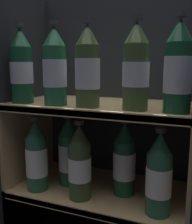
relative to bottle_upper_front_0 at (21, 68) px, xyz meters
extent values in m
cube|color=#23262B|center=(0.25, 0.27, -0.19)|extent=(0.66, 0.02, 0.96)
cube|color=#23262B|center=(-0.07, 0.09, -0.19)|extent=(0.02, 0.37, 0.96)
cube|color=tan|center=(0.25, 0.09, -0.43)|extent=(0.62, 0.33, 0.02)
cube|color=tan|center=(0.25, -0.06, -0.43)|extent=(0.62, 0.02, 0.03)
cube|color=tan|center=(-0.05, 0.09, -0.56)|extent=(0.01, 0.33, 0.23)
cube|color=tan|center=(0.25, 0.09, -0.13)|extent=(0.62, 0.33, 0.02)
cube|color=tan|center=(0.25, -0.06, -0.13)|extent=(0.62, 0.02, 0.03)
cube|color=tan|center=(-0.05, 0.09, -0.40)|extent=(0.01, 0.33, 0.53)
cube|color=tan|center=(0.55, 0.09, -0.40)|extent=(0.01, 0.33, 0.53)
cylinder|color=#144228|center=(0.00, 0.00, -0.03)|extent=(0.07, 0.07, 0.19)
cylinder|color=#ADB2C1|center=(0.00, 0.00, -0.02)|extent=(0.08, 0.08, 0.07)
cone|color=#144228|center=(0.00, 0.00, 0.10)|extent=(0.07, 0.07, 0.06)
cylinder|color=#333338|center=(0.00, 0.00, 0.14)|extent=(0.03, 0.03, 0.01)
cylinder|color=#1E5638|center=(0.13, 0.00, -0.03)|extent=(0.07, 0.07, 0.19)
cylinder|color=#ADB2C1|center=(0.13, 0.00, -0.02)|extent=(0.08, 0.08, 0.09)
cone|color=#1E5638|center=(0.13, 0.00, 0.10)|extent=(0.07, 0.07, 0.06)
cylinder|color=#333338|center=(0.13, 0.00, 0.14)|extent=(0.03, 0.03, 0.01)
cylinder|color=#384C28|center=(0.24, 0.00, -0.03)|extent=(0.07, 0.07, 0.19)
cylinder|color=#ADB2C1|center=(0.24, 0.00, -0.02)|extent=(0.08, 0.08, 0.09)
cone|color=#384C28|center=(0.24, 0.00, 0.10)|extent=(0.07, 0.07, 0.06)
cylinder|color=#333338|center=(0.24, 0.00, 0.14)|extent=(0.03, 0.03, 0.01)
cylinder|color=#384C28|center=(0.39, 0.00, -0.03)|extent=(0.07, 0.07, 0.19)
cylinder|color=#ADB2C1|center=(0.39, 0.00, -0.02)|extent=(0.08, 0.08, 0.07)
cone|color=#384C28|center=(0.39, 0.00, 0.10)|extent=(0.07, 0.07, 0.06)
cylinder|color=#333338|center=(0.39, 0.00, 0.14)|extent=(0.03, 0.03, 0.01)
cylinder|color=#144228|center=(0.50, 0.00, -0.03)|extent=(0.07, 0.07, 0.19)
cylinder|color=#ADB2C1|center=(0.50, 0.00, -0.02)|extent=(0.08, 0.08, 0.10)
cone|color=#144228|center=(0.50, 0.00, 0.10)|extent=(0.07, 0.07, 0.06)
cylinder|color=#333338|center=(0.50, 0.00, 0.14)|extent=(0.03, 0.03, 0.01)
cylinder|color=#285B42|center=(0.05, 0.00, -0.33)|extent=(0.07, 0.07, 0.19)
cylinder|color=silver|center=(0.05, 0.00, -0.32)|extent=(0.08, 0.08, 0.10)
cone|color=#285B42|center=(0.05, 0.00, -0.21)|extent=(0.07, 0.07, 0.06)
cylinder|color=#333338|center=(0.05, 0.00, -0.17)|extent=(0.03, 0.03, 0.01)
cylinder|color=#384C28|center=(0.21, 0.00, -0.33)|extent=(0.07, 0.07, 0.19)
cylinder|color=silver|center=(0.21, 0.00, -0.32)|extent=(0.08, 0.08, 0.08)
cone|color=#384C28|center=(0.21, 0.00, -0.21)|extent=(0.07, 0.07, 0.06)
cylinder|color=#333338|center=(0.21, 0.00, -0.17)|extent=(0.03, 0.03, 0.01)
cylinder|color=#285B42|center=(0.47, 0.00, -0.33)|extent=(0.07, 0.07, 0.19)
cylinder|color=silver|center=(0.47, 0.00, -0.32)|extent=(0.08, 0.08, 0.09)
cone|color=#285B42|center=(0.47, 0.00, -0.21)|extent=(0.07, 0.07, 0.06)
cylinder|color=#333338|center=(0.47, 0.00, -0.17)|extent=(0.03, 0.03, 0.01)
cylinder|color=#1E5638|center=(0.13, 0.08, -0.33)|extent=(0.07, 0.07, 0.19)
cylinder|color=silver|center=(0.13, 0.08, -0.32)|extent=(0.08, 0.08, 0.10)
cone|color=#1E5638|center=(0.13, 0.08, -0.21)|extent=(0.07, 0.07, 0.06)
cylinder|color=#333338|center=(0.13, 0.08, -0.17)|extent=(0.03, 0.03, 0.01)
cylinder|color=#194C2D|center=(0.34, 0.08, -0.33)|extent=(0.07, 0.07, 0.19)
cylinder|color=silver|center=(0.34, 0.08, -0.32)|extent=(0.08, 0.08, 0.09)
cone|color=#194C2D|center=(0.34, 0.08, -0.21)|extent=(0.07, 0.07, 0.06)
cylinder|color=#333338|center=(0.34, 0.08, -0.17)|extent=(0.03, 0.03, 0.01)
camera|label=1|loc=(0.56, -0.73, 0.01)|focal=42.00mm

